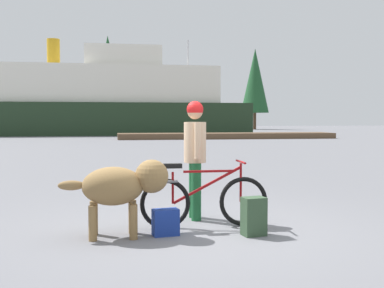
# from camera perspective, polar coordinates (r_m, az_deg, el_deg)

# --- Properties ---
(ground_plane) EXTENTS (160.00, 160.00, 0.00)m
(ground_plane) POSITION_cam_1_polar(r_m,az_deg,el_deg) (6.24, 0.77, -10.39)
(ground_plane) COLOR slate
(bicycle) EXTENTS (1.73, 0.44, 0.89)m
(bicycle) POSITION_cam_1_polar(r_m,az_deg,el_deg) (6.32, 1.43, -6.82)
(bicycle) COLOR black
(bicycle) RESTS_ON ground_plane
(person_cyclist) EXTENTS (0.32, 0.53, 1.71)m
(person_cyclist) POSITION_cam_1_polar(r_m,az_deg,el_deg) (6.77, 0.37, -0.53)
(person_cyclist) COLOR #19592D
(person_cyclist) RESTS_ON ground_plane
(dog) EXTENTS (1.34, 0.56, 0.95)m
(dog) POSITION_cam_1_polar(r_m,az_deg,el_deg) (5.85, -8.48, -5.00)
(dog) COLOR olive
(dog) RESTS_ON ground_plane
(backpack) EXTENTS (0.31, 0.25, 0.48)m
(backpack) POSITION_cam_1_polar(r_m,az_deg,el_deg) (5.97, 7.50, -8.69)
(backpack) COLOR #334C33
(backpack) RESTS_ON ground_plane
(handbag_pannier) EXTENTS (0.34, 0.23, 0.33)m
(handbag_pannier) POSITION_cam_1_polar(r_m,az_deg,el_deg) (5.94, -3.22, -9.46)
(handbag_pannier) COLOR navy
(handbag_pannier) RESTS_ON ground_plane
(dock_pier) EXTENTS (15.56, 2.56, 0.40)m
(dock_pier) POSITION_cam_1_polar(r_m,az_deg,el_deg) (33.92, 4.23, 1.00)
(dock_pier) COLOR brown
(dock_pier) RESTS_ON ground_plane
(ferry_boat) EXTENTS (27.46, 7.52, 8.38)m
(ferry_boat) POSITION_cam_1_polar(r_m,az_deg,el_deg) (42.97, -11.81, 5.01)
(ferry_boat) COLOR #1E331E
(ferry_boat) RESTS_ON ground_plane
(sailboat_moored) EXTENTS (8.47, 2.37, 8.58)m
(sailboat_moored) POSITION_cam_1_polar(r_m,az_deg,el_deg) (43.14, -0.49, 1.85)
(sailboat_moored) COLOR silver
(sailboat_moored) RESTS_ON ground_plane
(pine_tree_far_left) EXTENTS (4.34, 4.34, 9.88)m
(pine_tree_far_left) POSITION_cam_1_polar(r_m,az_deg,el_deg) (62.62, -16.08, 7.43)
(pine_tree_far_left) COLOR #4C331E
(pine_tree_far_left) RESTS_ON ground_plane
(pine_tree_center) EXTENTS (3.99, 3.99, 11.72)m
(pine_tree_center) POSITION_cam_1_polar(r_m,az_deg,el_deg) (60.17, -10.15, 8.64)
(pine_tree_center) COLOR #4C331E
(pine_tree_center) RESTS_ON ground_plane
(pine_tree_far_right) EXTENTS (3.66, 3.66, 10.56)m
(pine_tree_far_right) POSITION_cam_1_polar(r_m,az_deg,el_deg) (62.63, 7.64, 7.60)
(pine_tree_far_right) COLOR #4C331E
(pine_tree_far_right) RESTS_ON ground_plane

